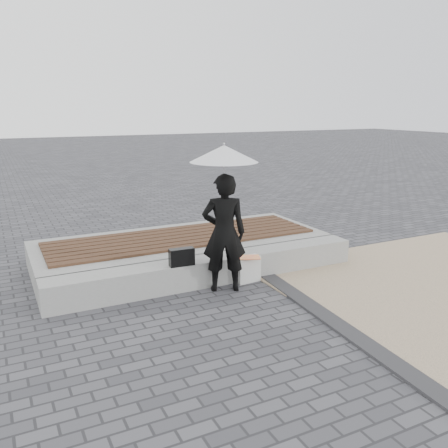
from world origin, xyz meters
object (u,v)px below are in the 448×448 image
at_px(parasol, 224,154).
at_px(handbag, 182,257).
at_px(woman, 224,233).
at_px(seating_ledge, 212,269).
at_px(canvas_tote, 248,269).

height_order(parasol, handbag, parasol).
xyz_separation_m(woman, handbag, (-0.58, 0.21, -0.34)).
height_order(seating_ledge, canvas_tote, canvas_tote).
bearing_deg(woman, handbag, 2.10).
bearing_deg(canvas_tote, woman, -170.11).
height_order(seating_ledge, woman, woman).
height_order(seating_ledge, parasol, parasol).
relative_size(seating_ledge, parasol, 4.10).
relative_size(parasol, handbag, 3.36).
xyz_separation_m(seating_ledge, parasol, (0.03, -0.37, 1.80)).
bearing_deg(seating_ledge, parasol, -85.59).
xyz_separation_m(parasol, handbag, (-0.58, 0.21, -1.47)).
relative_size(seating_ledge, canvas_tote, 12.39).
bearing_deg(parasol, seating_ledge, 94.41).
bearing_deg(canvas_tote, seating_ledge, 148.85).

